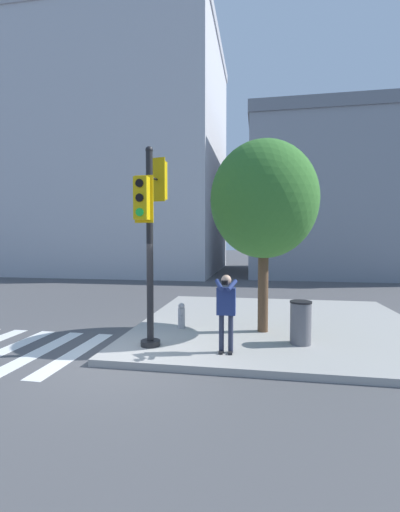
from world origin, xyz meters
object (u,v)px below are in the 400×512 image
Objects in this scene: traffic_signal_pole at (151,222)px; person_photographer at (226,306)px; street_tree at (264,200)px; trash_bin at (301,322)px; fire_hydrant at (181,316)px.

traffic_signal_pole is 2.69× the size of person_photographer.
street_tree is 4.99× the size of trash_bin.
street_tree reaches higher than trash_bin.
trash_bin is (3.40, 0.72, -2.32)m from traffic_signal_pole.
fire_hydrant is 3.19m from trash_bin.
person_photographer is 2.39m from fire_hydrant.
person_photographer is 2.39× the size of fire_hydrant.
fire_hydrant is at bearing 127.48° from person_photographer.
person_photographer is (1.74, -0.19, -1.81)m from traffic_signal_pole.
street_tree is (2.54, 1.70, 0.65)m from traffic_signal_pole.
street_tree is at bearing 33.71° from traffic_signal_pole.
fire_hydrant is at bearing 163.45° from trash_bin.
person_photographer is at bearing -52.52° from fire_hydrant.
person_photographer reaches higher than trash_bin.
fire_hydrant is (-1.40, 1.82, -0.67)m from person_photographer.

